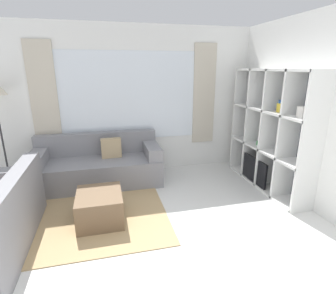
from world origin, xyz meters
TOP-DOWN VIEW (x-y plane):
  - ground_plane at (0.00, 0.00)m, footprint 16.00×16.00m
  - wall_back at (0.00, 3.02)m, footprint 5.85×0.11m
  - wall_right at (2.36, 1.49)m, footprint 0.07×4.19m
  - area_rug at (-1.03, 1.51)m, footprint 2.61×1.97m
  - shelving_unit at (2.17, 1.75)m, footprint 0.38×1.87m
  - couch_main at (-0.63, 2.54)m, footprint 2.11×0.87m
  - ottoman at (-0.62, 1.29)m, footprint 0.58×0.66m

SIDE VIEW (x-z plane):
  - ground_plane at x=0.00m, z-range 0.00..0.00m
  - area_rug at x=-1.03m, z-range 0.00..0.01m
  - ottoman at x=-0.62m, z-range 0.00..0.40m
  - couch_main at x=-0.63m, z-range -0.11..0.73m
  - shelving_unit at x=2.17m, z-range -0.03..1.92m
  - wall_right at x=2.36m, z-range 0.00..2.70m
  - wall_back at x=0.00m, z-range 0.01..2.71m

